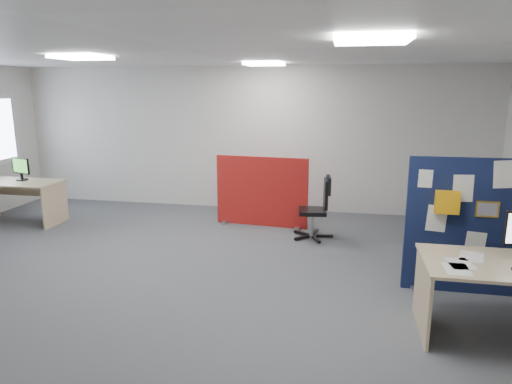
% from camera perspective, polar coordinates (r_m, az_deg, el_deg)
% --- Properties ---
extents(floor, '(9.00, 9.00, 0.00)m').
position_cam_1_polar(floor, '(5.76, -8.48, -10.70)').
color(floor, '#4E5055').
rests_on(floor, ground).
extents(ceiling, '(9.00, 7.00, 0.02)m').
position_cam_1_polar(ceiling, '(5.31, -9.47, 17.13)').
color(ceiling, white).
rests_on(ceiling, wall_back).
extents(wall_back, '(9.00, 0.02, 2.70)m').
position_cam_1_polar(wall_back, '(8.71, -1.09, 6.65)').
color(wall_back, silver).
rests_on(wall_back, floor).
extents(ceiling_lights, '(4.10, 4.10, 0.04)m').
position_cam_1_polar(ceiling_lights, '(5.84, -3.89, 16.56)').
color(ceiling_lights, white).
rests_on(ceiling_lights, ceiling).
extents(navy_divider, '(1.89, 0.30, 1.56)m').
position_cam_1_polar(navy_divider, '(5.68, 27.44, -3.99)').
color(navy_divider, '#0E1636').
rests_on(navy_divider, floor).
extents(red_divider, '(1.57, 0.30, 1.18)m').
position_cam_1_polar(red_divider, '(7.67, 0.70, -0.03)').
color(red_divider, '#A31A15').
rests_on(red_divider, floor).
extents(second_desk, '(1.45, 0.73, 0.73)m').
position_cam_1_polar(second_desk, '(8.89, -27.49, 0.05)').
color(second_desk, tan).
rests_on(second_desk, floor).
extents(monitor_second, '(0.42, 0.20, 0.39)m').
position_cam_1_polar(monitor_second, '(8.86, -27.33, 2.69)').
color(monitor_second, black).
rests_on(monitor_second, second_desk).
extents(office_chair, '(0.63, 0.64, 0.96)m').
position_cam_1_polar(office_chair, '(7.09, 7.89, -1.49)').
color(office_chair, black).
rests_on(office_chair, floor).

